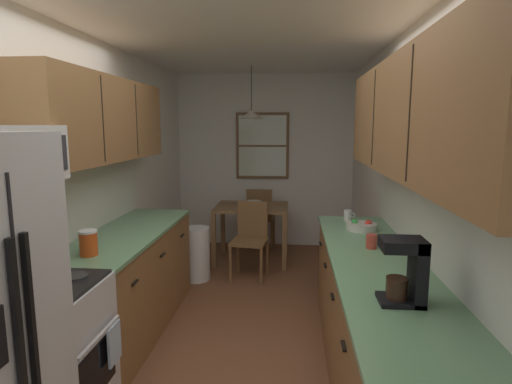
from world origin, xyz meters
name	(u,v)px	position (x,y,z in m)	size (l,w,h in m)	color
ground_plane	(246,321)	(0.00, 1.00, 0.00)	(12.00, 12.00, 0.00)	brown
wall_left	(98,184)	(-1.35, 1.00, 1.27)	(0.10, 9.00, 2.55)	white
wall_right	(402,188)	(1.35, 1.00, 1.27)	(0.10, 9.00, 2.55)	white
wall_back	(265,161)	(0.00, 3.65, 1.27)	(4.40, 0.10, 2.55)	white
ceiling_slab	(244,30)	(0.00, 1.00, 2.59)	(4.40, 9.00, 0.08)	white
stove_range	(44,359)	(-0.99, -0.53, 0.47)	(0.66, 0.62, 1.10)	silver
microwave_over_range	(6,155)	(-1.11, -0.53, 1.65)	(0.39, 0.58, 0.32)	white
counter_left	(129,281)	(-1.00, 0.76, 0.45)	(0.64, 1.95, 0.90)	olive
upper_cabinets_left	(102,120)	(-1.14, 0.71, 1.85)	(0.33, 2.03, 0.68)	olive
counter_right	(379,334)	(1.00, -0.02, 0.45)	(0.64, 3.13, 0.90)	olive
upper_cabinets_right	(416,117)	(1.14, -0.07, 1.85)	(0.33, 2.81, 0.71)	olive
dining_table	(252,215)	(-0.12, 2.78, 0.63)	(0.95, 0.76, 0.75)	brown
dining_chair_near	(251,236)	(-0.07, 2.19, 0.50)	(0.45, 0.45, 0.90)	brown
dining_chair_far	(260,215)	(-0.05, 3.36, 0.50)	(0.42, 0.42, 0.90)	brown
pendant_light	(251,114)	(-0.12, 2.78, 1.94)	(0.30, 0.30, 0.66)	black
back_window	(262,146)	(-0.03, 3.58, 1.51)	(0.78, 0.05, 0.97)	brown
trash_bin	(196,254)	(-0.70, 2.03, 0.31)	(0.32, 0.32, 0.63)	white
storage_canister	(88,243)	(-1.00, 0.08, 0.99)	(0.13, 0.13, 0.18)	#D84C19
dish_towel	(114,344)	(-0.64, -0.37, 0.50)	(0.02, 0.16, 0.24)	silver
coffee_maker	(408,270)	(1.01, -0.54, 1.08)	(0.22, 0.18, 0.34)	black
mug_by_coffeemaker	(372,241)	(1.01, 0.43, 0.95)	(0.12, 0.08, 0.11)	#BF3F33
mug_spare	(348,216)	(0.95, 1.34, 0.95)	(0.11, 0.07, 0.10)	white
fruit_bowl	(361,226)	(1.02, 0.99, 0.94)	(0.26, 0.26, 0.09)	silver
table_serving_bowl	(254,203)	(-0.09, 2.82, 0.78)	(0.20, 0.20, 0.06)	silver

